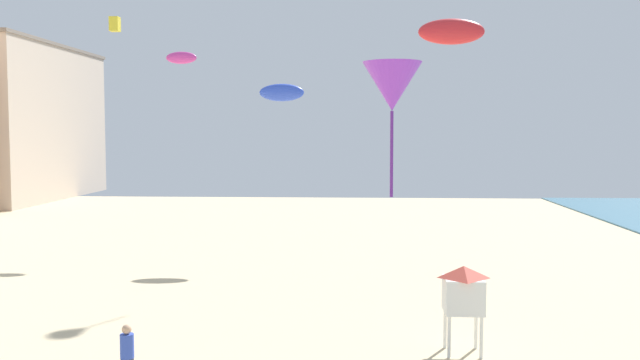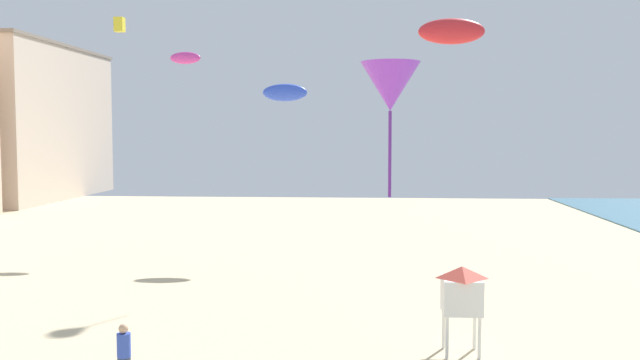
{
  "view_description": "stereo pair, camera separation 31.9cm",
  "coord_description": "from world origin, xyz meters",
  "px_view_note": "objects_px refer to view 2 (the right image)",
  "views": [
    {
      "loc": [
        7.0,
        -6.59,
        6.37
      ],
      "look_at": [
        5.7,
        17.36,
        4.7
      ],
      "focal_mm": 38.45,
      "sensor_mm": 36.0,
      "label": 1
    },
    {
      "loc": [
        7.32,
        -6.57,
        6.37
      ],
      "look_at": [
        5.7,
        17.36,
        4.7
      ],
      "focal_mm": 38.45,
      "sensor_mm": 36.0,
      "label": 2
    }
  ],
  "objects_px": {
    "kite_flyer": "(124,352)",
    "kite_magenta_parafoil": "(185,58)",
    "lifeguard_stand": "(462,291)",
    "kite_yellow_box": "(119,25)",
    "kite_purple_delta": "(390,87)",
    "kite_red_parafoil": "(451,31)",
    "kite_blue_parafoil": "(285,93)"
  },
  "relations": [
    {
      "from": "kite_magenta_parafoil",
      "to": "kite_red_parafoil",
      "type": "distance_m",
      "value": 20.75
    },
    {
      "from": "lifeguard_stand",
      "to": "kite_yellow_box",
      "type": "height_order",
      "value": "kite_yellow_box"
    },
    {
      "from": "lifeguard_stand",
      "to": "kite_magenta_parafoil",
      "type": "bearing_deg",
      "value": 122.98
    },
    {
      "from": "kite_purple_delta",
      "to": "kite_yellow_box",
      "type": "distance_m",
      "value": 26.23
    },
    {
      "from": "kite_purple_delta",
      "to": "lifeguard_stand",
      "type": "bearing_deg",
      "value": -10.24
    },
    {
      "from": "lifeguard_stand",
      "to": "kite_red_parafoil",
      "type": "bearing_deg",
      "value": 88.0
    },
    {
      "from": "lifeguard_stand",
      "to": "kite_magenta_parafoil",
      "type": "distance_m",
      "value": 25.41
    },
    {
      "from": "lifeguard_stand",
      "to": "kite_red_parafoil",
      "type": "height_order",
      "value": "kite_red_parafoil"
    },
    {
      "from": "kite_flyer",
      "to": "kite_yellow_box",
      "type": "distance_m",
      "value": 28.38
    },
    {
      "from": "lifeguard_stand",
      "to": "kite_purple_delta",
      "type": "bearing_deg",
      "value": 169.0
    },
    {
      "from": "lifeguard_stand",
      "to": "kite_yellow_box",
      "type": "distance_m",
      "value": 29.42
    },
    {
      "from": "lifeguard_stand",
      "to": "kite_red_parafoil",
      "type": "xyz_separation_m",
      "value": [
        0.09,
        3.93,
        7.92
      ]
    },
    {
      "from": "kite_magenta_parafoil",
      "to": "kite_purple_delta",
      "type": "xyz_separation_m",
      "value": [
        11.17,
        -19.44,
        -2.99
      ]
    },
    {
      "from": "kite_purple_delta",
      "to": "kite_red_parafoil",
      "type": "xyz_separation_m",
      "value": [
        2.15,
        3.55,
        2.07
      ]
    },
    {
      "from": "lifeguard_stand",
      "to": "kite_blue_parafoil",
      "type": "relative_size",
      "value": 1.07
    },
    {
      "from": "kite_red_parafoil",
      "to": "kite_blue_parafoil",
      "type": "bearing_deg",
      "value": 118.83
    },
    {
      "from": "kite_purple_delta",
      "to": "kite_yellow_box",
      "type": "height_order",
      "value": "kite_yellow_box"
    },
    {
      "from": "kite_magenta_parafoil",
      "to": "kite_blue_parafoil",
      "type": "height_order",
      "value": "kite_magenta_parafoil"
    },
    {
      "from": "lifeguard_stand",
      "to": "kite_flyer",
      "type": "bearing_deg",
      "value": -160.14
    },
    {
      "from": "kite_purple_delta",
      "to": "kite_red_parafoil",
      "type": "bearing_deg",
      "value": 58.8
    },
    {
      "from": "kite_flyer",
      "to": "kite_magenta_parafoil",
      "type": "xyz_separation_m",
      "value": [
        -4.49,
        23.1,
        9.75
      ]
    },
    {
      "from": "kite_yellow_box",
      "to": "kite_blue_parafoil",
      "type": "height_order",
      "value": "kite_yellow_box"
    },
    {
      "from": "kite_flyer",
      "to": "kite_red_parafoil",
      "type": "xyz_separation_m",
      "value": [
        8.82,
        7.21,
        8.84
      ]
    },
    {
      "from": "kite_red_parafoil",
      "to": "kite_purple_delta",
      "type": "bearing_deg",
      "value": -121.2
    },
    {
      "from": "kite_red_parafoil",
      "to": "kite_blue_parafoil",
      "type": "height_order",
      "value": "kite_red_parafoil"
    },
    {
      "from": "kite_flyer",
      "to": "kite_magenta_parafoil",
      "type": "distance_m",
      "value": 25.47
    },
    {
      "from": "kite_flyer",
      "to": "kite_magenta_parafoil",
      "type": "bearing_deg",
      "value": 119.92
    },
    {
      "from": "kite_flyer",
      "to": "kite_magenta_parafoil",
      "type": "height_order",
      "value": "kite_magenta_parafoil"
    },
    {
      "from": "kite_blue_parafoil",
      "to": "kite_magenta_parafoil",
      "type": "bearing_deg",
      "value": 155.25
    },
    {
      "from": "kite_red_parafoil",
      "to": "kite_blue_parafoil",
      "type": "distance_m",
      "value": 14.96
    },
    {
      "from": "lifeguard_stand",
      "to": "kite_yellow_box",
      "type": "bearing_deg",
      "value": 129.14
    },
    {
      "from": "kite_blue_parafoil",
      "to": "kite_flyer",
      "type": "bearing_deg",
      "value": -94.61
    }
  ]
}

